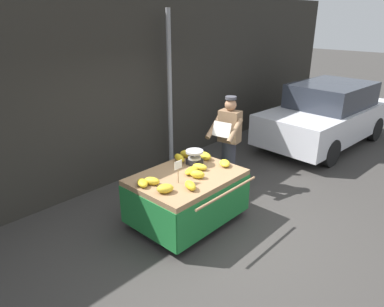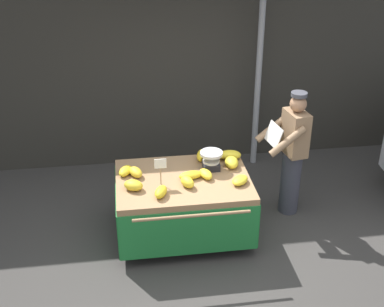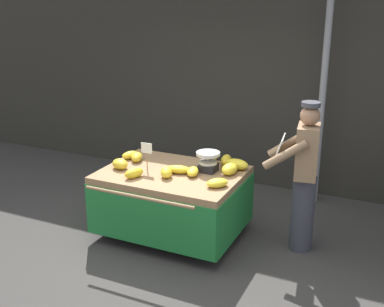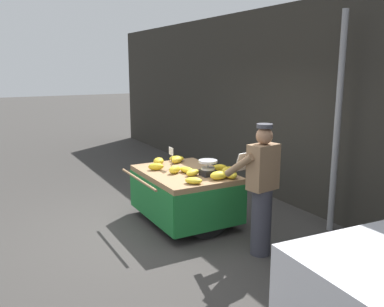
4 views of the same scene
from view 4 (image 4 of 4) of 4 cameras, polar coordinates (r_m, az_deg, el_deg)
The scene contains 19 objects.
ground_plane at distance 6.19m, azimuth -5.16°, elevation -10.95°, with size 60.00×60.00×0.00m, color #383533.
back_wall at distance 7.28m, azimuth 14.91°, elevation 6.18°, with size 16.00×0.24×3.44m, color #2D2B26.
street_pole at distance 6.22m, azimuth 19.43°, elevation 3.69°, with size 0.09×0.09×3.17m, color gray.
banana_cart at distance 6.41m, azimuth -0.99°, elevation -4.36°, with size 1.63×1.39×0.82m.
weighing_scale at distance 6.10m, azimuth 2.21°, elevation -1.99°, with size 0.28×0.28×0.24m.
price_sign at distance 6.49m, azimuth -2.90°, elevation 0.04°, with size 0.14×0.01×0.34m.
banana_bunch_0 at distance 5.91m, azimuth 3.69°, elevation -3.03°, with size 0.17×0.26×0.12m, color yellow.
banana_bunch_1 at distance 5.69m, azimuth 0.22°, elevation -3.76°, with size 0.16×0.24×0.09m, color yellow.
banana_bunch_2 at distance 7.02m, azimuth -2.15°, elevation -0.70°, with size 0.14×0.24×0.09m, color gold.
banana_bunch_3 at distance 6.10m, azimuth 0.08°, elevation -2.65°, with size 0.13×0.24×0.10m, color yellow.
banana_bunch_4 at distance 6.26m, azimuth -0.70°, elevation -2.30°, with size 0.14×0.29×0.09m, color gold.
banana_bunch_5 at distance 6.89m, azimuth -2.13°, elevation -0.90°, with size 0.13×0.23×0.11m, color gold.
banana_bunch_6 at distance 5.99m, azimuth 5.31°, elevation -2.84°, with size 0.16×0.29×0.12m, color yellow.
banana_bunch_7 at distance 6.15m, azimuth 4.97°, elevation -2.41°, with size 0.12×0.26×0.13m, color gold.
banana_bunch_8 at distance 6.79m, azimuth -4.64°, elevation -1.07°, with size 0.17×0.23×0.12m, color gold.
banana_bunch_9 at distance 6.45m, azimuth -5.01°, elevation -1.82°, with size 0.12×0.24×0.11m, color gold.
banana_bunch_10 at distance 6.23m, azimuth -2.41°, elevation -2.23°, with size 0.13×0.22×0.12m, color yellow.
banana_bunch_11 at distance 6.31m, azimuth 3.77°, elevation -2.05°, with size 0.11×0.26×0.12m, color gold.
vendor_person at distance 5.33m, azimuth 9.56°, elevation -4.89°, with size 0.63×0.58×1.71m.
Camera 4 is at (5.24, -2.26, 2.41)m, focal length 38.60 mm.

